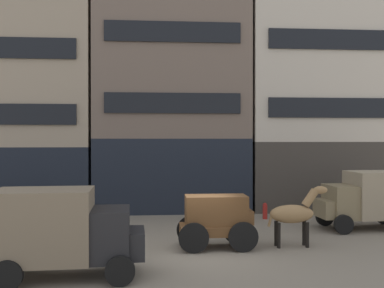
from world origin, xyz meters
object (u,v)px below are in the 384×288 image
Objects in this scene: cargo_wagon at (217,218)px; delivery_truck_far at (64,230)px; fire_hydrant_curbside at (265,211)px; delivery_truck_near at (369,198)px; draft_horse at (294,213)px.

delivery_truck_far is at bearing -147.50° from cargo_wagon.
delivery_truck_far reaches higher than cargo_wagon.
fire_hydrant_curbside is at bearing 60.70° from cargo_wagon.
delivery_truck_near reaches higher than cargo_wagon.
delivery_truck_near and delivery_truck_far have the same top height.
draft_horse is (2.95, 0.00, 0.12)m from cargo_wagon.
delivery_truck_far is at bearing -158.17° from draft_horse.
delivery_truck_near is 1.00× the size of delivery_truck_far.
delivery_truck_near reaches higher than draft_horse.
draft_horse is at bearing -145.97° from delivery_truck_near.
delivery_truck_near is at bearing 22.04° from cargo_wagon.
delivery_truck_near is at bearing 34.03° from draft_horse.
fire_hydrant_curbside is at bearing 47.45° from delivery_truck_far.
fire_hydrant_curbside is (8.25, 8.99, -1.00)m from delivery_truck_far.
draft_horse is at bearing 21.83° from delivery_truck_far.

